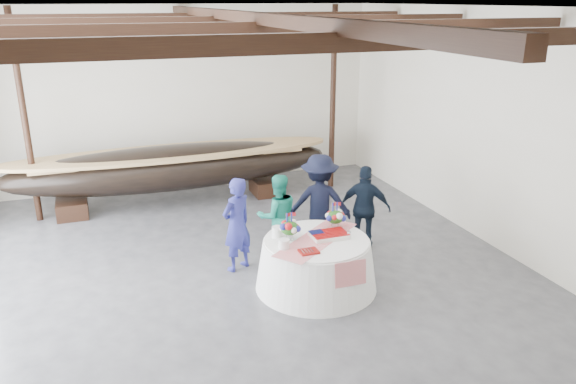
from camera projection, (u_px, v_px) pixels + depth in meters
name	position (u px, v px, depth m)	size (l,w,h in m)	color
floor	(247.00, 285.00, 9.56)	(10.00, 12.00, 0.01)	#3D3D42
wall_back	(181.00, 98.00, 14.17)	(10.00, 0.02, 4.50)	silver
wall_right	(504.00, 133.00, 10.42)	(0.02, 12.00, 4.50)	silver
ceiling	(240.00, 7.00, 8.09)	(10.00, 12.00, 0.01)	white
pavilion_structure	(228.00, 39.00, 8.94)	(9.80, 11.76, 4.50)	black
longboat_display	(172.00, 167.00, 13.03)	(7.58, 1.52, 1.42)	black
banquet_table	(316.00, 263.00, 9.37)	(2.04, 2.04, 0.87)	white
tabletop_items	(313.00, 227.00, 9.32)	(1.82, 1.59, 0.40)	red
guest_woman_blue	(237.00, 224.00, 9.87)	(0.63, 0.41, 1.72)	navy
guest_woman_teal	(278.00, 216.00, 10.39)	(0.78, 0.61, 1.61)	#1C957A
guest_man_left	(319.00, 203.00, 10.65)	(1.22, 0.70, 1.89)	black
guest_man_right	(365.00, 208.00, 10.72)	(0.97, 0.41, 1.66)	black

